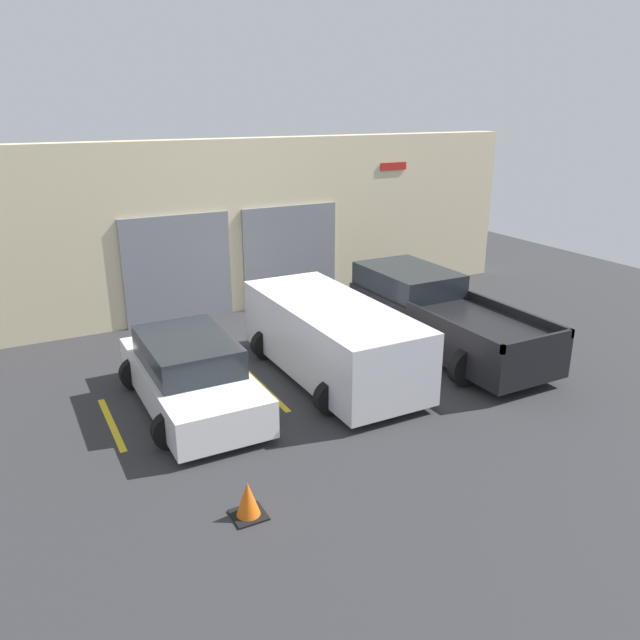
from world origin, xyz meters
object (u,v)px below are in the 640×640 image
object	(u,v)px
sedan_white	(190,375)
sedan_side	(331,337)
traffic_cone	(248,501)
pickup_truck	(438,315)

from	to	relation	value
sedan_white	sedan_side	bearing A→B (deg)	-0.43
sedan_white	traffic_cone	bearing A→B (deg)	-94.89
pickup_truck	traffic_cone	xyz separation A→B (m)	(-6.41, -3.96, -0.53)
pickup_truck	sedan_side	distance (m)	3.06
traffic_cone	pickup_truck	bearing A→B (deg)	31.71
sedan_white	traffic_cone	distance (m)	3.73
pickup_truck	sedan_white	distance (m)	6.10
sedan_side	traffic_cone	bearing A→B (deg)	-132.48
pickup_truck	sedan_side	bearing A→B (deg)	-174.61
sedan_white	sedan_side	size ratio (longest dim) A/B	0.86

